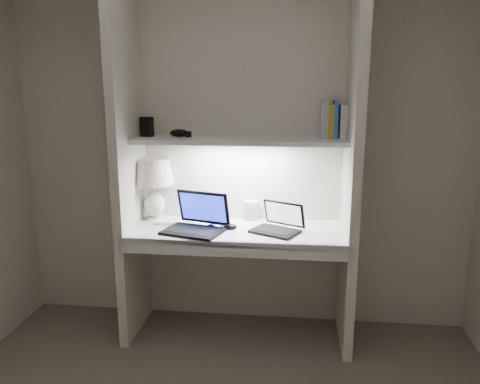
# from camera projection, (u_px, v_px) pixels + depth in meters

# --- Properties ---
(back_wall) EXTENTS (3.20, 0.01, 2.50)m
(back_wall) POSITION_uv_depth(u_px,v_px,m) (242.00, 152.00, 3.29)
(back_wall) COLOR beige
(back_wall) RESTS_ON floor
(alcove_panel_left) EXTENTS (0.06, 0.55, 2.50)m
(alcove_panel_left) POSITION_uv_depth(u_px,v_px,m) (129.00, 156.00, 3.10)
(alcove_panel_left) COLOR beige
(alcove_panel_left) RESTS_ON floor
(alcove_panel_right) EXTENTS (0.06, 0.55, 2.50)m
(alcove_panel_right) POSITION_uv_depth(u_px,v_px,m) (353.00, 160.00, 2.94)
(alcove_panel_right) COLOR beige
(alcove_panel_right) RESTS_ON floor
(desk) EXTENTS (1.40, 0.55, 0.04)m
(desk) POSITION_uv_depth(u_px,v_px,m) (238.00, 232.00, 3.13)
(desk) COLOR white
(desk) RESTS_ON alcove_panel_left
(desk_apron) EXTENTS (1.46, 0.03, 0.10)m
(desk_apron) POSITION_uv_depth(u_px,v_px,m) (233.00, 249.00, 2.89)
(desk_apron) COLOR silver
(desk_apron) RESTS_ON desk
(shelf) EXTENTS (1.40, 0.36, 0.03)m
(shelf) POSITION_uv_depth(u_px,v_px,m) (239.00, 141.00, 3.09)
(shelf) COLOR silver
(shelf) RESTS_ON back_wall
(strip_light) EXTENTS (0.60, 0.04, 0.02)m
(strip_light) POSITION_uv_depth(u_px,v_px,m) (239.00, 144.00, 3.10)
(strip_light) COLOR white
(strip_light) RESTS_ON shelf
(table_lamp) EXTENTS (0.30, 0.30, 0.44)m
(table_lamp) POSITION_uv_depth(u_px,v_px,m) (153.00, 179.00, 3.28)
(table_lamp) COLOR white
(table_lamp) RESTS_ON desk
(laptop_main) EXTENTS (0.44, 0.41, 0.25)m
(laptop_main) POSITION_uv_depth(u_px,v_px,m) (197.00, 222.00, 3.08)
(laptop_main) COLOR black
(laptop_main) RESTS_ON desk
(laptop_netbook) EXTENTS (0.38, 0.36, 0.19)m
(laptop_netbook) POSITION_uv_depth(u_px,v_px,m) (278.00, 225.00, 3.07)
(laptop_netbook) COLOR black
(laptop_netbook) RESTS_ON desk
(speaker) EXTENTS (0.11, 0.09, 0.14)m
(speaker) POSITION_uv_depth(u_px,v_px,m) (251.00, 210.00, 3.32)
(speaker) COLOR silver
(speaker) RESTS_ON desk
(mouse) EXTENTS (0.11, 0.07, 0.04)m
(mouse) POSITION_uv_depth(u_px,v_px,m) (230.00, 226.00, 3.12)
(mouse) COLOR black
(mouse) RESTS_ON desk
(cable_coil) EXTENTS (0.13, 0.13, 0.01)m
(cable_coil) POSITION_uv_depth(u_px,v_px,m) (215.00, 226.00, 3.17)
(cable_coil) COLOR black
(cable_coil) RESTS_ON desk
(sticky_note) EXTENTS (0.07, 0.07, 0.00)m
(sticky_note) POSITION_uv_depth(u_px,v_px,m) (157.00, 223.00, 3.25)
(sticky_note) COLOR yellow
(sticky_note) RESTS_ON desk
(book_row) EXTENTS (0.23, 0.16, 0.25)m
(book_row) POSITION_uv_depth(u_px,v_px,m) (338.00, 120.00, 3.09)
(book_row) COLOR white
(book_row) RESTS_ON shelf
(shelf_box) EXTENTS (0.09, 0.08, 0.13)m
(shelf_box) POSITION_uv_depth(u_px,v_px,m) (147.00, 127.00, 3.19)
(shelf_box) COLOR black
(shelf_box) RESTS_ON shelf
(shelf_gadget) EXTENTS (0.14, 0.11, 0.05)m
(shelf_gadget) POSITION_uv_depth(u_px,v_px,m) (179.00, 133.00, 3.17)
(shelf_gadget) COLOR black
(shelf_gadget) RESTS_ON shelf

